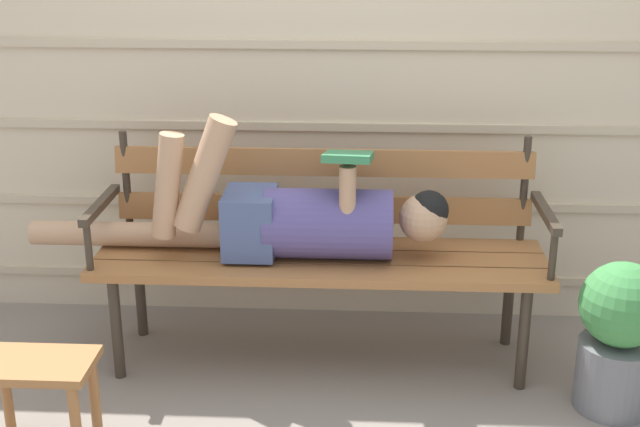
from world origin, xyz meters
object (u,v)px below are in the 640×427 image
at_px(reclining_person, 294,217).
at_px(potted_plant, 619,334).
at_px(park_bench, 321,239).
at_px(footstool, 36,381).

relative_size(reclining_person, potted_plant, 2.91).
bearing_deg(park_bench, reclining_person, -145.26).
bearing_deg(reclining_person, footstool, -140.22).
distance_m(park_bench, reclining_person, 0.17).
bearing_deg(reclining_person, park_bench, 34.74).
distance_m(park_bench, footstool, 1.21).
xyz_separation_m(reclining_person, footstool, (-0.81, -0.68, -0.36)).
xyz_separation_m(reclining_person, potted_plant, (1.21, -0.30, -0.32)).
bearing_deg(park_bench, potted_plant, -18.52).
bearing_deg(footstool, park_bench, 39.25).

